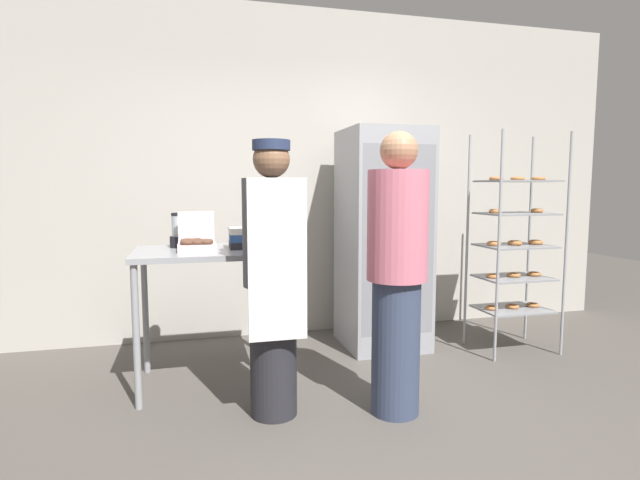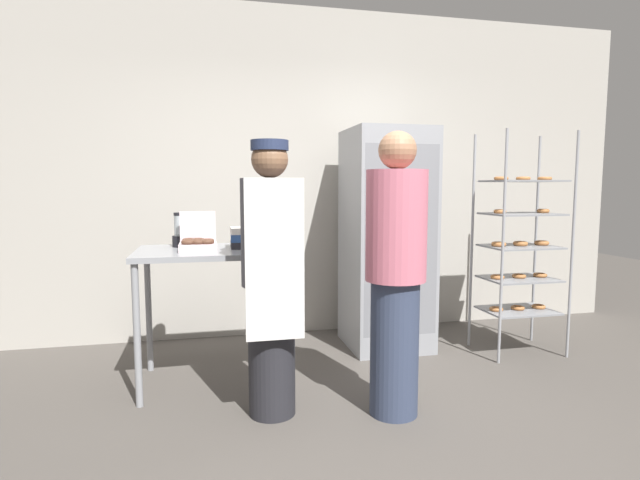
{
  "view_description": "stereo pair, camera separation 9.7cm",
  "coord_description": "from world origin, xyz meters",
  "px_view_note": "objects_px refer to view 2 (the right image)",
  "views": [
    {
      "loc": [
        -0.99,
        -2.38,
        1.36
      ],
      "look_at": [
        -0.18,
        0.75,
        1.02
      ],
      "focal_mm": 28.0,
      "sensor_mm": 36.0,
      "label": 1
    },
    {
      "loc": [
        -0.9,
        -2.4,
        1.36
      ],
      "look_at": [
        -0.18,
        0.75,
        1.02
      ],
      "focal_mm": 28.0,
      "sensor_mm": 36.0,
      "label": 2
    }
  ],
  "objects_px": {
    "baking_rack": "(520,246)",
    "binder_stack": "(253,237)",
    "refrigerator": "(386,239)",
    "person_customer": "(396,273)",
    "person_baker": "(271,275)",
    "blender_pitcher": "(182,232)",
    "donut_box": "(198,243)"
  },
  "relations": [
    {
      "from": "refrigerator",
      "to": "baking_rack",
      "type": "height_order",
      "value": "refrigerator"
    },
    {
      "from": "binder_stack",
      "to": "person_baker",
      "type": "xyz_separation_m",
      "value": [
        0.05,
        -0.62,
        -0.16
      ]
    },
    {
      "from": "binder_stack",
      "to": "person_customer",
      "type": "bearing_deg",
      "value": -45.45
    },
    {
      "from": "blender_pitcher",
      "to": "donut_box",
      "type": "bearing_deg",
      "value": -66.02
    },
    {
      "from": "binder_stack",
      "to": "person_customer",
      "type": "distance_m",
      "value": 1.09
    },
    {
      "from": "blender_pitcher",
      "to": "person_customer",
      "type": "relative_size",
      "value": 0.14
    },
    {
      "from": "donut_box",
      "to": "refrigerator",
      "type": "bearing_deg",
      "value": 19.55
    },
    {
      "from": "blender_pitcher",
      "to": "baking_rack",
      "type": "bearing_deg",
      "value": -1.76
    },
    {
      "from": "baking_rack",
      "to": "binder_stack",
      "type": "bearing_deg",
      "value": -177.79
    },
    {
      "from": "refrigerator",
      "to": "person_baker",
      "type": "bearing_deg",
      "value": -135.74
    },
    {
      "from": "refrigerator",
      "to": "donut_box",
      "type": "relative_size",
      "value": 7.12
    },
    {
      "from": "baking_rack",
      "to": "blender_pitcher",
      "type": "height_order",
      "value": "baking_rack"
    },
    {
      "from": "baking_rack",
      "to": "binder_stack",
      "type": "height_order",
      "value": "baking_rack"
    },
    {
      "from": "person_baker",
      "to": "blender_pitcher",
      "type": "bearing_deg",
      "value": 124.09
    },
    {
      "from": "donut_box",
      "to": "binder_stack",
      "type": "distance_m",
      "value": 0.38
    },
    {
      "from": "binder_stack",
      "to": "blender_pitcher",
      "type": "bearing_deg",
      "value": 161.1
    },
    {
      "from": "donut_box",
      "to": "person_baker",
      "type": "height_order",
      "value": "person_baker"
    },
    {
      "from": "refrigerator",
      "to": "person_customer",
      "type": "height_order",
      "value": "refrigerator"
    },
    {
      "from": "baking_rack",
      "to": "binder_stack",
      "type": "relative_size",
      "value": 5.73
    },
    {
      "from": "refrigerator",
      "to": "donut_box",
      "type": "xyz_separation_m",
      "value": [
        -1.54,
        -0.55,
        0.07
      ]
    },
    {
      "from": "binder_stack",
      "to": "donut_box",
      "type": "bearing_deg",
      "value": -168.58
    },
    {
      "from": "binder_stack",
      "to": "person_baker",
      "type": "relative_size",
      "value": 0.19
    },
    {
      "from": "binder_stack",
      "to": "person_baker",
      "type": "height_order",
      "value": "person_baker"
    },
    {
      "from": "refrigerator",
      "to": "person_customer",
      "type": "xyz_separation_m",
      "value": [
        -0.4,
        -1.24,
        -0.06
      ]
    },
    {
      "from": "binder_stack",
      "to": "person_customer",
      "type": "height_order",
      "value": "person_customer"
    },
    {
      "from": "binder_stack",
      "to": "refrigerator",
      "type": "bearing_deg",
      "value": 22.02
    },
    {
      "from": "person_baker",
      "to": "person_customer",
      "type": "height_order",
      "value": "person_customer"
    },
    {
      "from": "donut_box",
      "to": "person_baker",
      "type": "xyz_separation_m",
      "value": [
        0.42,
        -0.54,
        -0.14
      ]
    },
    {
      "from": "blender_pitcher",
      "to": "binder_stack",
      "type": "distance_m",
      "value": 0.51
    },
    {
      "from": "refrigerator",
      "to": "person_baker",
      "type": "relative_size",
      "value": 1.13
    },
    {
      "from": "blender_pitcher",
      "to": "person_customer",
      "type": "xyz_separation_m",
      "value": [
        1.24,
        -0.94,
        -0.19
      ]
    },
    {
      "from": "refrigerator",
      "to": "binder_stack",
      "type": "distance_m",
      "value": 1.26
    }
  ]
}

